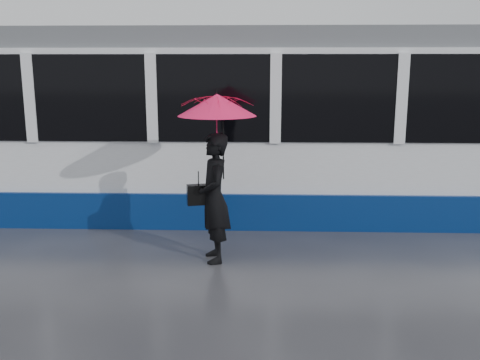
{
  "coord_description": "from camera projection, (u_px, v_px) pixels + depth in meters",
  "views": [
    {
      "loc": [
        0.47,
        -7.38,
        2.71
      ],
      "look_at": [
        0.21,
        0.17,
        1.1
      ],
      "focal_mm": 40.0,
      "sensor_mm": 36.0,
      "label": 1
    }
  ],
  "objects": [
    {
      "name": "woman",
      "position": [
        214.0,
        198.0,
        7.45
      ],
      "size": [
        0.58,
        0.75,
        1.82
      ],
      "primitive_type": "imported",
      "rotation": [
        0.0,
        0.0,
        -1.33
      ],
      "color": "black",
      "rests_on": "ground"
    },
    {
      "name": "rails",
      "position": [
        234.0,
        210.0,
        10.24
      ],
      "size": [
        34.0,
        1.51,
        0.02
      ],
      "color": "#3F3D38",
      "rests_on": "ground"
    },
    {
      "name": "tram",
      "position": [
        86.0,
        125.0,
        9.99
      ],
      "size": [
        26.0,
        2.56,
        3.35
      ],
      "color": "white",
      "rests_on": "ground"
    },
    {
      "name": "handbag",
      "position": [
        199.0,
        195.0,
        7.46
      ],
      "size": [
        0.35,
        0.21,
        0.46
      ],
      "rotation": [
        0.0,
        0.0,
        0.24
      ],
      "color": "black",
      "rests_on": "ground"
    },
    {
      "name": "ground",
      "position": [
        226.0,
        256.0,
        7.8
      ],
      "size": [
        90.0,
        90.0,
        0.0
      ],
      "primitive_type": "plane",
      "color": "#2C2C31",
      "rests_on": "ground"
    },
    {
      "name": "umbrella",
      "position": [
        217.0,
        120.0,
        7.22
      ],
      "size": [
        1.29,
        1.29,
        1.23
      ],
      "rotation": [
        0.0,
        0.0,
        0.24
      ],
      "color": "#F71472",
      "rests_on": "ground"
    }
  ]
}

